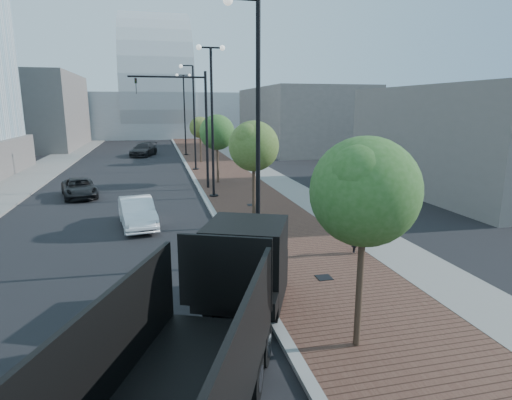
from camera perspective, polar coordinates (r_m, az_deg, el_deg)
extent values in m
cube|color=#4C2D23|center=(45.30, -5.10, 5.24)|extent=(7.00, 140.00, 0.12)
cube|color=slate|center=(45.76, -1.74, 5.36)|extent=(2.40, 140.00, 0.13)
cube|color=gray|center=(44.94, -9.54, 5.07)|extent=(0.30, 140.00, 0.14)
cube|color=slate|center=(45.97, -25.96, 4.13)|extent=(4.00, 140.00, 0.12)
cube|color=black|center=(12.18, -1.34, -8.17)|extent=(2.85, 2.89, 2.23)
cube|color=black|center=(13.82, -0.12, -8.83)|extent=(2.06, 1.20, 1.12)
cube|color=black|center=(11.06, -2.86, -13.58)|extent=(2.24, 1.47, 0.43)
cube|color=black|center=(9.71, -4.19, -9.65)|extent=(2.01, 0.94, 1.72)
cylinder|color=black|center=(12.23, -6.13, -13.18)|extent=(0.61, 0.97, 0.94)
cylinder|color=silver|center=(12.23, -6.13, -13.18)|extent=(0.47, 0.59, 0.51)
cylinder|color=black|center=(11.90, 2.50, -13.88)|extent=(0.61, 0.97, 0.94)
cylinder|color=silver|center=(11.90, 2.50, -13.88)|extent=(0.47, 0.59, 0.51)
cylinder|color=black|center=(13.64, -4.28, -10.34)|extent=(0.61, 0.97, 0.94)
cylinder|color=silver|center=(13.64, -4.28, -10.34)|extent=(0.47, 0.59, 0.51)
cylinder|color=black|center=(13.34, 3.39, -10.86)|extent=(0.61, 0.97, 0.94)
cylinder|color=silver|center=(13.34, 3.39, -10.86)|extent=(0.47, 0.59, 0.51)
cylinder|color=black|center=(9.60, -11.70, -21.21)|extent=(0.61, 0.97, 0.94)
cylinder|color=silver|center=(9.60, -11.70, -21.21)|extent=(0.47, 0.59, 0.51)
cylinder|color=black|center=(9.17, -0.26, -22.69)|extent=(0.61, 0.97, 0.94)
cylinder|color=silver|center=(9.17, -0.26, -22.69)|extent=(0.47, 0.59, 0.51)
cylinder|color=black|center=(10.55, -9.23, -17.75)|extent=(0.61, 0.97, 0.94)
cylinder|color=silver|center=(10.55, -9.23, -17.75)|extent=(0.47, 0.59, 0.51)
cylinder|color=black|center=(10.16, 0.98, -18.84)|extent=(0.61, 0.97, 0.94)
cylinder|color=silver|center=(10.16, 0.98, -18.84)|extent=(0.47, 0.59, 0.51)
imported|color=white|center=(21.41, -15.60, -1.61)|extent=(2.10, 4.46, 1.41)
imported|color=black|center=(29.60, -22.58, 1.49)|extent=(2.91, 4.60, 1.18)
imported|color=black|center=(51.74, -14.80, 6.54)|extent=(3.49, 5.50, 1.48)
imported|color=black|center=(17.08, 13.58, -4.18)|extent=(0.82, 0.68, 1.92)
cylinder|color=black|center=(15.94, 0.26, -8.28)|extent=(0.56, 0.56, 0.20)
cylinder|color=black|center=(14.95, 0.28, 8.14)|extent=(0.16, 0.16, 9.00)
sphere|color=silver|center=(15.06, -3.79, 25.11)|extent=(0.32, 0.32, 0.32)
cylinder|color=black|center=(27.31, -5.66, 0.49)|extent=(0.56, 0.56, 0.20)
cylinder|color=black|center=(26.74, -5.87, 10.01)|extent=(0.16, 0.16, 9.00)
cylinder|color=black|center=(26.93, -6.09, 19.62)|extent=(1.40, 0.10, 0.10)
sphere|color=silver|center=(26.84, -7.67, 19.60)|extent=(0.32, 0.32, 0.32)
sphere|color=silver|center=(27.03, -4.53, 19.62)|extent=(0.32, 0.32, 0.32)
cylinder|color=black|center=(39.06, -8.05, 4.06)|extent=(0.56, 0.56, 0.20)
cylinder|color=black|center=(38.66, -8.26, 10.70)|extent=(0.16, 0.16, 9.00)
cylinder|color=black|center=(38.75, -9.24, 17.34)|extent=(1.00, 0.10, 0.10)
sphere|color=silver|center=(38.71, -10.01, 17.21)|extent=(0.32, 0.32, 0.32)
cylinder|color=black|center=(50.92, -9.34, 5.97)|extent=(0.56, 0.56, 0.20)
cylinder|color=black|center=(50.62, -9.52, 11.06)|extent=(0.16, 0.16, 9.00)
cylinder|color=black|center=(50.72, -9.71, 16.14)|extent=(1.40, 0.10, 0.10)
sphere|color=silver|center=(50.67, -10.53, 16.12)|extent=(0.32, 0.32, 0.32)
sphere|color=silver|center=(50.77, -8.89, 16.17)|extent=(0.32, 0.32, 0.32)
cylinder|color=black|center=(29.74, -6.61, 9.04)|extent=(0.18, 0.18, 8.00)
cylinder|color=black|center=(29.56, -11.80, 15.83)|extent=(5.00, 0.12, 0.12)
imported|color=black|center=(29.53, -15.75, 14.47)|extent=(0.16, 0.20, 1.00)
cylinder|color=#382619|center=(10.38, 13.73, -10.19)|extent=(0.16, 0.16, 3.63)
sphere|color=#2B571E|center=(9.78, 14.36, 1.10)|extent=(2.48, 2.48, 2.48)
sphere|color=#2B571E|center=(10.28, 15.49, 0.10)|extent=(1.73, 1.73, 1.73)
sphere|color=#2B571E|center=(9.32, 13.69, 2.85)|extent=(1.49, 1.49, 1.49)
cylinder|color=#382619|center=(20.38, -0.30, 1.38)|extent=(0.16, 0.16, 3.65)
sphere|color=#425F20|center=(20.08, -0.31, 7.23)|extent=(2.37, 2.37, 2.37)
sphere|color=#425F20|center=(20.49, 0.60, 6.60)|extent=(1.66, 1.66, 1.66)
sphere|color=#425F20|center=(19.70, -0.97, 8.19)|extent=(1.42, 1.42, 1.42)
cylinder|color=#382619|center=(32.05, -5.16, 5.35)|extent=(0.16, 0.16, 3.58)
sphere|color=#2B5B1F|center=(31.86, -5.23, 9.01)|extent=(2.60, 2.60, 2.60)
sphere|color=#2B5B1F|center=(32.23, -4.59, 8.60)|extent=(1.82, 1.82, 1.82)
sphere|color=#2B5B1F|center=(31.51, -5.71, 9.61)|extent=(1.56, 1.56, 1.56)
cylinder|color=#382619|center=(43.91, -7.43, 7.10)|extent=(0.16, 0.16, 3.38)
sphere|color=#4A5D20|center=(43.77, -7.50, 9.62)|extent=(2.14, 2.14, 2.14)
sphere|color=#4A5D20|center=(44.12, -7.01, 9.34)|extent=(1.50, 1.50, 1.50)
sphere|color=#4A5D20|center=(43.43, -7.87, 10.03)|extent=(1.28, 1.28, 1.28)
cube|color=#A6ADB1|center=(89.51, -12.98, 11.08)|extent=(50.00, 28.00, 8.00)
cube|color=#67605D|center=(66.72, -28.67, 10.37)|extent=(14.00, 20.00, 10.00)
cube|color=#655E5B|center=(57.70, 5.92, 10.70)|extent=(12.00, 22.00, 8.00)
cube|color=#645D5A|center=(32.27, 27.33, 7.12)|extent=(10.00, 16.00, 7.00)
cube|color=black|center=(14.69, 9.09, -10.20)|extent=(0.50, 0.50, 0.02)
cube|color=black|center=(24.73, -0.58, -0.65)|extent=(0.50, 0.50, 0.02)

